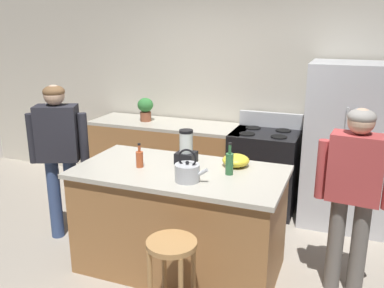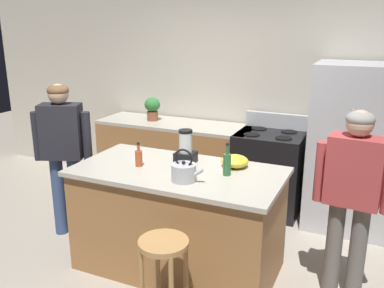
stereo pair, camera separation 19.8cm
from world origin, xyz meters
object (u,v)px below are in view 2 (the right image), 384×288
(bottle_olive_oil, at_px, (227,164))
(kitchen_island, at_px, (178,219))
(tea_kettle, at_px, (184,172))
(person_by_island_left, at_px, (63,146))
(blender_appliance, at_px, (186,149))
(stove_range, at_px, (269,172))
(potted_plant, at_px, (152,107))
(mixing_bowl, at_px, (235,161))
(bar_stool, at_px, (164,261))
(bottle_cooking_sauce, at_px, (139,158))
(person_by_sink_right, at_px, (352,189))
(refrigerator, at_px, (354,149))

(bottle_olive_oil, bearing_deg, kitchen_island, -173.64)
(tea_kettle, bearing_deg, person_by_island_left, 168.00)
(person_by_island_left, height_order, blender_appliance, person_by_island_left)
(stove_range, bearing_deg, potted_plant, 179.05)
(bottle_olive_oil, bearing_deg, stove_range, 89.81)
(blender_appliance, bearing_deg, kitchen_island, -85.46)
(tea_kettle, bearing_deg, kitchen_island, 126.64)
(stove_range, xyz_separation_m, potted_plant, (-1.56, 0.03, 0.64))
(stove_range, xyz_separation_m, mixing_bowl, (-0.01, -1.26, 0.52))
(stove_range, xyz_separation_m, person_by_island_left, (-1.78, -1.42, 0.48))
(bar_stool, xyz_separation_m, bottle_olive_oil, (0.18, 0.80, 0.51))
(kitchen_island, distance_m, bottle_olive_oil, 0.72)
(bottle_cooking_sauce, bearing_deg, bottle_olive_oil, 7.67)
(person_by_sink_right, distance_m, potted_plant, 2.89)
(person_by_island_left, relative_size, blender_appliance, 5.21)
(person_by_island_left, xyz_separation_m, potted_plant, (0.22, 1.45, 0.15))
(kitchen_island, xyz_separation_m, refrigerator, (1.34, 1.50, 0.41))
(stove_range, height_order, tea_kettle, tea_kettle)
(potted_plant, bearing_deg, stove_range, -0.95)
(person_by_island_left, relative_size, tea_kettle, 5.80)
(potted_plant, bearing_deg, person_by_island_left, -98.66)
(refrigerator, xyz_separation_m, mixing_bowl, (-0.91, -1.23, 0.11))
(kitchen_island, relative_size, blender_appliance, 5.91)
(kitchen_island, relative_size, person_by_sink_right, 1.16)
(refrigerator, distance_m, bar_stool, 2.52)
(bottle_olive_oil, bearing_deg, potted_plant, 135.96)
(bar_stool, bearing_deg, blender_appliance, 105.90)
(potted_plant, xyz_separation_m, bottle_olive_oil, (1.55, -1.50, -0.07))
(kitchen_island, xyz_separation_m, bottle_olive_oil, (0.43, 0.05, 0.57))
(person_by_island_left, height_order, mixing_bowl, person_by_island_left)
(bar_stool, height_order, bottle_cooking_sauce, bottle_cooking_sauce)
(person_by_island_left, height_order, bottle_olive_oil, person_by_island_left)
(refrigerator, xyz_separation_m, bottle_cooking_sauce, (-1.69, -1.56, 0.14))
(kitchen_island, relative_size, bottle_olive_oil, 6.56)
(stove_range, bearing_deg, blender_appliance, -108.74)
(person_by_sink_right, distance_m, bottle_cooking_sauce, 1.78)
(potted_plant, bearing_deg, person_by_sink_right, -28.72)
(blender_appliance, bearing_deg, tea_kettle, -66.67)
(tea_kettle, bearing_deg, bottle_cooking_sauce, 162.65)
(refrigerator, height_order, mixing_bowl, refrigerator)
(stove_range, xyz_separation_m, tea_kettle, (-0.27, -1.74, 0.54))
(potted_plant, bearing_deg, mixing_bowl, -39.64)
(person_by_sink_right, height_order, potted_plant, person_by_sink_right)
(refrigerator, height_order, person_by_island_left, refrigerator)
(bottle_cooking_sauce, relative_size, mixing_bowl, 0.91)
(bottle_olive_oil, bearing_deg, person_by_sink_right, 6.77)
(blender_appliance, distance_m, bottle_olive_oil, 0.47)
(person_by_island_left, distance_m, tea_kettle, 1.54)
(kitchen_island, height_order, mixing_bowl, mixing_bowl)
(bottle_cooking_sauce, bearing_deg, person_by_island_left, 170.87)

